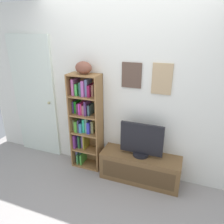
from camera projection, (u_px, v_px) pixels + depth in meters
ground at (93, 223)px, 2.46m from camera, size 5.20×5.20×0.04m
back_wall at (125, 94)px, 2.99m from camera, size 4.80×0.08×2.44m
bookshelf at (85, 120)px, 3.23m from camera, size 0.46×0.26×1.49m
football at (84, 68)px, 2.90m from camera, size 0.26×0.19×0.17m
tv_stand at (140, 168)px, 3.07m from camera, size 1.13×0.37×0.41m
television at (141, 141)px, 2.91m from camera, size 0.59×0.22×0.48m
door at (35, 98)px, 3.53m from camera, size 0.79×0.09×2.01m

